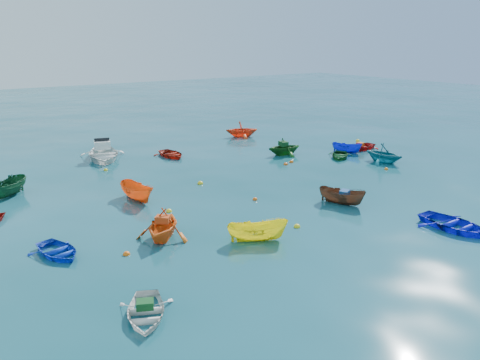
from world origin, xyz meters
TOP-DOWN VIEW (x-y plane):
  - ground at (0.00, 0.00)m, footprint 160.00×160.00m
  - dinghy_blue_sw at (-12.24, 1.32)m, footprint 2.50×3.10m
  - dinghy_white_near at (-11.07, -5.28)m, footprint 2.91×3.27m
  - sampan_brown_mid at (2.83, -1.08)m, footprint 2.07×2.91m
  - dinghy_blue_se at (4.60, -6.90)m, footprint 2.52×3.52m
  - dinghy_orange_w at (-7.67, 0.35)m, footprint 3.86×3.88m
  - sampan_yellow_mid at (-4.19, -2.44)m, footprint 3.03×2.30m
  - dinghy_green_e at (10.83, 6.65)m, footprint 3.39×3.28m
  - dinghy_cyan_se at (12.49, 3.71)m, footprint 2.94×3.29m
  - sampan_orange_n at (-6.50, 6.15)m, footprint 1.46×3.17m
  - dinghy_green_n at (7.83, 9.92)m, footprint 3.22×2.91m
  - dinghy_red_ne at (14.46, 7.69)m, footprint 3.37×2.59m
  - sampan_blue_far at (12.60, 7.56)m, footprint 2.03×2.62m
  - dinghy_red_far at (-0.05, 14.56)m, footprint 2.23×3.08m
  - dinghy_orange_far at (9.21, 17.91)m, footprint 3.86×3.66m
  - sampan_green_far at (-12.69, 11.13)m, footprint 3.31×2.91m
  - motorboat_white at (-4.81, 16.83)m, footprint 4.74×5.66m
  - tarp_green_a at (-11.03, -5.19)m, footprint 0.71×0.64m
  - tarp_blue_a at (2.90, -1.22)m, footprint 0.75×0.68m
  - tarp_orange_a at (-7.63, 0.39)m, footprint 0.82×0.81m
  - tarp_green_b at (7.73, 9.94)m, footprint 0.69×0.83m
  - tarp_orange_b at (14.36, 7.68)m, footprint 0.49×0.62m
  - buoy_or_a at (-9.79, -0.36)m, footprint 0.32×0.32m
  - buoy_ye_a at (-1.58, -2.26)m, footprint 0.33×0.33m
  - buoy_or_b at (10.93, 2.19)m, footprint 0.30×0.30m
  - buoy_ye_b at (-5.86, 3.38)m, footprint 0.33×0.33m
  - buoy_or_c at (-0.83, 2.28)m, footprint 0.29×0.29m
  - buoy_ye_c at (-1.86, 6.86)m, footprint 0.38×0.38m
  - buoy_or_d at (5.86, 7.40)m, footprint 0.34×0.34m
  - buoy_ye_d at (-5.78, 13.57)m, footprint 0.29×0.29m
  - buoy_or_e at (6.67, 7.69)m, footprint 0.32×0.32m
  - buoy_ye_e at (16.82, 10.06)m, footprint 0.39×0.39m

SIDE VIEW (x-z plane):
  - ground at x=0.00m, z-range 0.00..0.00m
  - dinghy_blue_sw at x=-12.24m, z-range -0.28..0.28m
  - dinghy_white_near at x=-11.07m, z-range -0.28..0.28m
  - sampan_brown_mid at x=2.83m, z-range -0.53..0.53m
  - dinghy_blue_se at x=4.60m, z-range -0.36..0.36m
  - dinghy_orange_w at x=-7.67m, z-range -0.77..0.77m
  - sampan_yellow_mid at x=-4.19m, z-range -0.55..0.55m
  - dinghy_green_e at x=10.83m, z-range -0.29..0.29m
  - dinghy_cyan_se at x=12.49m, z-range -0.78..0.78m
  - sampan_orange_n at x=-6.50m, z-range -0.59..0.59m
  - dinghy_green_n at x=7.83m, z-range -0.74..0.74m
  - dinghy_red_ne at x=14.46m, z-range -0.33..0.33m
  - sampan_blue_far at x=12.60m, z-range -0.48..0.48m
  - dinghy_red_far at x=-0.05m, z-range -0.32..0.32m
  - dinghy_orange_far at x=9.21m, z-range -0.80..0.80m
  - sampan_green_far at x=-12.69m, z-range -0.62..0.62m
  - motorboat_white at x=-4.81m, z-range -0.80..0.80m
  - buoy_or_a at x=-9.79m, z-range -0.16..0.16m
  - buoy_ye_a at x=-1.58m, z-range -0.17..0.17m
  - buoy_or_b at x=10.93m, z-range -0.15..0.15m
  - buoy_ye_b at x=-5.86m, z-range -0.16..0.16m
  - buoy_or_c at x=-0.83m, z-range -0.15..0.15m
  - buoy_ye_c at x=-1.86m, z-range -0.19..0.19m
  - buoy_or_d at x=5.86m, z-range -0.17..0.17m
  - buoy_ye_d at x=-5.78m, z-range -0.15..0.15m
  - buoy_or_e at x=6.67m, z-range -0.16..0.16m
  - buoy_ye_e at x=16.82m, z-range -0.19..0.19m
  - tarp_green_a at x=-11.03m, z-range 0.28..0.56m
  - tarp_orange_b at x=14.36m, z-range 0.33..0.60m
  - tarp_blue_a at x=2.90m, z-range 0.53..0.83m
  - tarp_green_b at x=7.73m, z-range 0.74..1.10m
  - tarp_orange_a at x=-7.63m, z-range 0.77..1.09m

